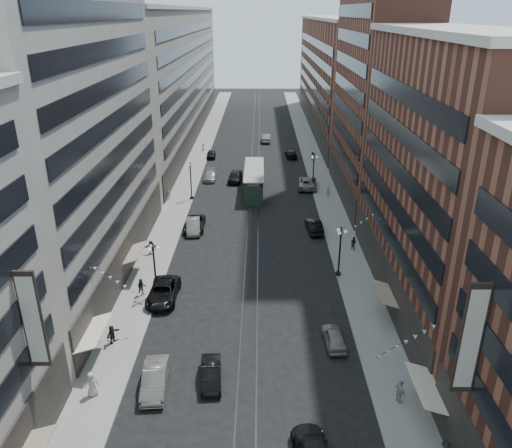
{
  "coord_description": "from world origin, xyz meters",
  "views": [
    {
      "loc": [
        0.92,
        -14.33,
        25.8
      ],
      "look_at": [
        0.51,
        34.22,
        5.0
      ],
      "focal_mm": 35.0,
      "sensor_mm": 36.0,
      "label": 1
    }
  ],
  "objects_px": {
    "pedestrian_9": "(313,156)",
    "pedestrian_extra_0": "(112,334)",
    "pedestrian_5": "(151,247)",
    "streetcar": "(254,181)",
    "car_extra_0": "(193,226)",
    "car_1": "(155,379)",
    "car_9": "(211,154)",
    "pedestrian_8": "(328,191)",
    "car_11": "(307,183)",
    "pedestrian_1": "(92,384)",
    "car_10": "(314,226)",
    "lamppost_sw_mid": "(191,180)",
    "lamppost_se_far": "(340,250)",
    "car_8": "(210,176)",
    "pedestrian_2": "(142,287)",
    "car_7": "(195,224)",
    "car_2": "(163,292)",
    "car_4": "(334,337)",
    "car_13": "(235,176)",
    "pedestrian_4": "(400,391)",
    "pedestrian_7": "(353,243)",
    "car_5": "(211,374)",
    "car_12": "(291,154)",
    "car_14": "(266,138)",
    "lamppost_sw_far": "(155,267)",
    "lamppost_se_mid": "(313,170)",
    "pedestrian_extra_1": "(203,147)"
  },
  "relations": [
    {
      "from": "pedestrian_extra_0",
      "to": "car_1",
      "type": "bearing_deg",
      "value": -113.6
    },
    {
      "from": "pedestrian_2",
      "to": "car_12",
      "type": "xyz_separation_m",
      "value": [
        17.39,
        50.55,
        -0.34
      ]
    },
    {
      "from": "pedestrian_5",
      "to": "streetcar",
      "type": "bearing_deg",
      "value": 58.02
    },
    {
      "from": "car_1",
      "to": "pedestrian_extra_1",
      "type": "bearing_deg",
      "value": 88.3
    },
    {
      "from": "car_5",
      "to": "pedestrian_5",
      "type": "xyz_separation_m",
      "value": [
        -8.79,
        21.21,
        0.25
      ]
    },
    {
      "from": "streetcar",
      "to": "car_10",
      "type": "bearing_deg",
      "value": -62.86
    },
    {
      "from": "car_8",
      "to": "car_13",
      "type": "bearing_deg",
      "value": -12.12
    },
    {
      "from": "pedestrian_1",
      "to": "pedestrian_9",
      "type": "height_order",
      "value": "pedestrian_1"
    },
    {
      "from": "pedestrian_4",
      "to": "pedestrian_9",
      "type": "height_order",
      "value": "pedestrian_4"
    },
    {
      "from": "streetcar",
      "to": "pedestrian_extra_0",
      "type": "relative_size",
      "value": 8.14
    },
    {
      "from": "pedestrian_5",
      "to": "pedestrian_extra_0",
      "type": "xyz_separation_m",
      "value": [
        0.12,
        -16.64,
        0.02
      ]
    },
    {
      "from": "car_9",
      "to": "pedestrian_8",
      "type": "bearing_deg",
      "value": -50.35
    },
    {
      "from": "car_11",
      "to": "pedestrian_1",
      "type": "bearing_deg",
      "value": 73.17
    },
    {
      "from": "pedestrian_7",
      "to": "lamppost_sw_far",
      "type": "bearing_deg",
      "value": 75.42
    },
    {
      "from": "pedestrian_4",
      "to": "car_8",
      "type": "xyz_separation_m",
      "value": [
        -18.21,
        51.04,
        -0.37
      ]
    },
    {
      "from": "car_8",
      "to": "pedestrian_4",
      "type": "bearing_deg",
      "value": -71.45
    },
    {
      "from": "lamppost_sw_far",
      "to": "lamppost_sw_mid",
      "type": "relative_size",
      "value": 1.0
    },
    {
      "from": "pedestrian_2",
      "to": "car_4",
      "type": "bearing_deg",
      "value": -47.55
    },
    {
      "from": "lamppost_se_far",
      "to": "car_10",
      "type": "distance_m",
      "value": 11.82
    },
    {
      "from": "lamppost_sw_far",
      "to": "car_5",
      "type": "bearing_deg",
      "value": -62.36
    },
    {
      "from": "car_7",
      "to": "pedestrian_7",
      "type": "bearing_deg",
      "value": -18.64
    },
    {
      "from": "car_1",
      "to": "car_7",
      "type": "bearing_deg",
      "value": 86.49
    },
    {
      "from": "lamppost_se_far",
      "to": "car_11",
      "type": "distance_m",
      "value": 28.66
    },
    {
      "from": "pedestrian_7",
      "to": "pedestrian_2",
      "type": "bearing_deg",
      "value": 74.49
    },
    {
      "from": "lamppost_sw_mid",
      "to": "car_9",
      "type": "xyz_separation_m",
      "value": [
        0.8,
        22.92,
        -2.4
      ]
    },
    {
      "from": "pedestrian_9",
      "to": "pedestrian_extra_0",
      "type": "bearing_deg",
      "value": -126.92
    },
    {
      "from": "lamppost_se_mid",
      "to": "car_14",
      "type": "xyz_separation_m",
      "value": [
        -6.99,
        30.53,
        -2.25
      ]
    },
    {
      "from": "pedestrian_1",
      "to": "pedestrian_8",
      "type": "distance_m",
      "value": 47.89
    },
    {
      "from": "car_9",
      "to": "lamppost_se_far",
      "type": "bearing_deg",
      "value": -71.51
    },
    {
      "from": "car_13",
      "to": "pedestrian_8",
      "type": "relative_size",
      "value": 3.11
    },
    {
      "from": "car_7",
      "to": "pedestrian_9",
      "type": "relative_size",
      "value": 3.32
    },
    {
      "from": "pedestrian_1",
      "to": "car_8",
      "type": "distance_m",
      "value": 50.66
    },
    {
      "from": "lamppost_se_mid",
      "to": "car_14",
      "type": "relative_size",
      "value": 1.07
    },
    {
      "from": "car_extra_0",
      "to": "car_1",
      "type": "bearing_deg",
      "value": -96.27
    },
    {
      "from": "pedestrian_7",
      "to": "lamppost_se_far",
      "type": "bearing_deg",
      "value": 116.56
    },
    {
      "from": "car_2",
      "to": "car_4",
      "type": "distance_m",
      "value": 17.03
    },
    {
      "from": "lamppost_sw_mid",
      "to": "lamppost_se_far",
      "type": "bearing_deg",
      "value": -51.34
    },
    {
      "from": "lamppost_se_far",
      "to": "pedestrian_2",
      "type": "bearing_deg",
      "value": -167.94
    },
    {
      "from": "car_10",
      "to": "car_14",
      "type": "relative_size",
      "value": 0.93
    },
    {
      "from": "pedestrian_extra_0",
      "to": "car_11",
      "type": "bearing_deg",
      "value": -0.51
    },
    {
      "from": "pedestrian_2",
      "to": "car_11",
      "type": "relative_size",
      "value": 0.29
    },
    {
      "from": "car_1",
      "to": "pedestrian_9",
      "type": "distance_m",
      "value": 63.32
    },
    {
      "from": "car_11",
      "to": "car_14",
      "type": "distance_m",
      "value": 30.61
    },
    {
      "from": "streetcar",
      "to": "car_12",
      "type": "height_order",
      "value": "streetcar"
    },
    {
      "from": "pedestrian_8",
      "to": "pedestrian_extra_0",
      "type": "distance_m",
      "value": 42.6
    },
    {
      "from": "car_7",
      "to": "car_8",
      "type": "relative_size",
      "value": 1.09
    },
    {
      "from": "car_5",
      "to": "car_11",
      "type": "height_order",
      "value": "car_11"
    },
    {
      "from": "car_13",
      "to": "pedestrian_4",
      "type": "bearing_deg",
      "value": -69.66
    },
    {
      "from": "car_4",
      "to": "pedestrian_8",
      "type": "xyz_separation_m",
      "value": [
        3.97,
        36.07,
        0.29
      ]
    },
    {
      "from": "car_11",
      "to": "car_extra_0",
      "type": "height_order",
      "value": "car_11"
    }
  ]
}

